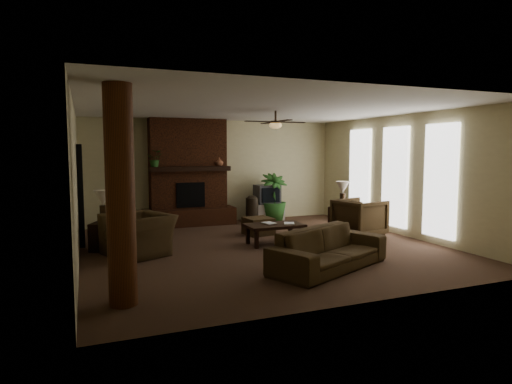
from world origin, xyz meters
name	(u,v)px	position (x,y,z in m)	size (l,w,h in m)	color
room_shell	(263,179)	(0.00, 0.00, 1.40)	(7.00, 7.00, 7.00)	#4F3627
fireplace	(188,182)	(-0.80, 3.22, 1.16)	(2.40, 0.70, 2.80)	#4D2614
windows	(395,177)	(3.45, 0.20, 1.35)	(0.08, 3.65, 2.35)	white
log_column	(120,196)	(-2.95, -2.40, 1.40)	(0.36, 0.36, 2.80)	#5A2E16
doorway	(81,194)	(-3.44, 1.80, 1.05)	(0.10, 1.00, 2.10)	black
ceiling_fan	(276,124)	(0.40, 0.30, 2.53)	(1.35, 1.35, 0.37)	#312215
sofa	(329,242)	(0.40, -1.90, 0.45)	(2.30, 0.67, 0.90)	#41311C
armchair_left	(138,227)	(-2.45, 0.31, 0.52)	(1.19, 0.78, 1.04)	#41311C
armchair_right	(359,216)	(2.44, 0.14, 0.48)	(0.94, 0.88, 0.97)	#41311C
coffee_table	(274,227)	(0.32, 0.17, 0.37)	(1.20, 0.70, 0.43)	black
ottoman	(258,226)	(0.41, 1.29, 0.20)	(0.60, 0.60, 0.40)	#41311C
tv_stand	(268,212)	(1.37, 2.96, 0.25)	(0.85, 0.50, 0.50)	silver
tv	(267,194)	(1.36, 2.96, 0.76)	(0.65, 0.54, 0.52)	#3D3D3F
floor_vase	(252,208)	(0.83, 2.77, 0.43)	(0.34, 0.34, 0.77)	black
floor_plant	(273,208)	(1.48, 2.82, 0.38)	(0.75, 1.34, 0.75)	#2A5723
side_table_left	(106,236)	(-3.01, 0.92, 0.28)	(0.50, 0.50, 0.55)	black
lamp_left	(103,200)	(-3.04, 0.88, 1.00)	(0.38, 0.38, 0.65)	#312215
side_table_right	(342,218)	(2.67, 1.23, 0.28)	(0.50, 0.50, 0.55)	black
lamp_right	(343,189)	(2.68, 1.22, 1.00)	(0.38, 0.38, 0.65)	#312215
mantel_plant	(155,160)	(-1.69, 3.01, 1.72)	(0.38, 0.42, 0.33)	#2A5723
mantel_vase	(219,162)	(-0.01, 3.01, 1.67)	(0.22, 0.23, 0.22)	brown
book_a	(265,217)	(0.13, 0.23, 0.57)	(0.22, 0.03, 0.29)	#999999
book_b	(284,217)	(0.53, 0.11, 0.58)	(0.21, 0.02, 0.29)	#999999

